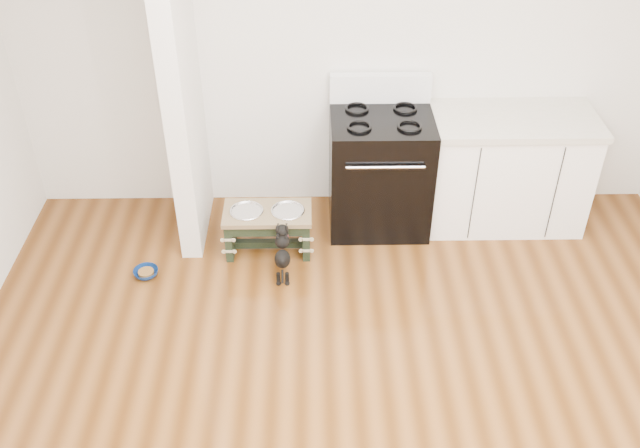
% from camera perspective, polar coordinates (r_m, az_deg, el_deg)
% --- Properties ---
extents(ground, '(5.00, 5.00, 0.00)m').
position_cam_1_polar(ground, '(4.21, 3.44, -17.37)').
color(ground, '#4D290D').
rests_on(ground, ground).
extents(room_shell, '(5.00, 5.00, 5.00)m').
position_cam_1_polar(room_shell, '(3.05, 4.52, 0.85)').
color(room_shell, silver).
rests_on(room_shell, ground).
extents(partition_wall, '(0.15, 0.80, 2.70)m').
position_cam_1_polar(partition_wall, '(5.08, -11.22, 12.15)').
color(partition_wall, silver).
rests_on(partition_wall, ground).
extents(oven_range, '(0.76, 0.69, 1.14)m').
position_cam_1_polar(oven_range, '(5.49, 4.79, 4.35)').
color(oven_range, black).
rests_on(oven_range, ground).
extents(cabinet_run, '(1.24, 0.64, 0.91)m').
position_cam_1_polar(cabinet_run, '(5.70, 14.65, 4.19)').
color(cabinet_run, white).
rests_on(cabinet_run, ground).
extents(dog_feeder, '(0.65, 0.35, 0.37)m').
position_cam_1_polar(dog_feeder, '(5.30, -4.20, 0.10)').
color(dog_feeder, black).
rests_on(dog_feeder, ground).
extents(puppy, '(0.11, 0.33, 0.40)m').
position_cam_1_polar(puppy, '(5.08, -3.03, -2.23)').
color(puppy, black).
rests_on(puppy, ground).
extents(floor_bowl, '(0.24, 0.24, 0.06)m').
position_cam_1_polar(floor_bowl, '(5.34, -13.74, -3.82)').
color(floor_bowl, navy).
rests_on(floor_bowl, ground).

